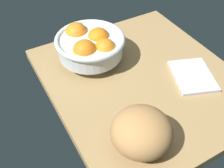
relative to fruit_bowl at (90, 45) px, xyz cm
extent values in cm
cube|color=#A58352|center=(15.91, 10.52, -8.04)|extent=(64.42, 57.47, 3.00)
cylinder|color=silver|center=(-0.07, 0.05, -5.11)|extent=(8.08, 8.08, 2.87)
cylinder|color=silver|center=(-0.07, 0.05, -0.82)|extent=(21.29, 21.29, 5.71)
torus|color=silver|center=(-0.07, 0.05, 2.03)|extent=(22.89, 22.89, 1.60)
sphere|color=orange|center=(-0.58, 3.46, 0.77)|extent=(7.50, 7.50, 7.50)
sphere|color=orange|center=(-6.60, -1.76, 0.83)|extent=(7.84, 7.84, 7.84)
sphere|color=orange|center=(3.64, -3.56, 0.84)|extent=(7.88, 7.88, 7.88)
sphere|color=orange|center=(5.49, 2.73, 0.69)|extent=(7.01, 7.01, 7.01)
ellipsoid|color=#B9844C|center=(36.27, -4.01, -1.15)|extent=(21.07, 21.08, 10.79)
cube|color=silver|center=(23.56, 24.64, -6.02)|extent=(18.83, 16.68, 1.04)
camera|label=1|loc=(66.43, -29.17, 53.12)|focal=43.61mm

